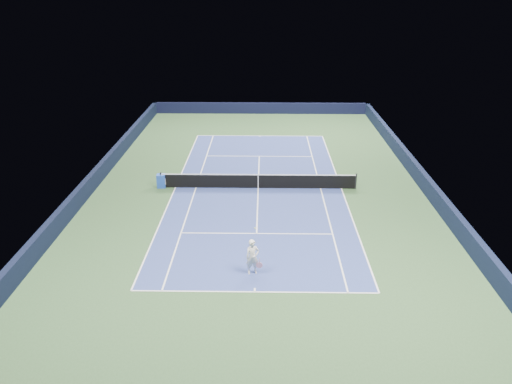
{
  "coord_description": "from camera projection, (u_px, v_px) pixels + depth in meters",
  "views": [
    {
      "loc": [
        0.37,
        -30.35,
        12.72
      ],
      "look_at": [
        -0.09,
        -3.0,
        1.0
      ],
      "focal_mm": 35.0,
      "sensor_mm": 36.0,
      "label": 1
    }
  ],
  "objects": [
    {
      "name": "sideline_doubles_left",
      "position": [
        175.0,
        187.0,
        32.99
      ],
      "size": [
        0.08,
        23.77,
        0.0
      ],
      "primitive_type": "cube",
      "color": "white",
      "rests_on": "ground"
    },
    {
      "name": "ground",
      "position": [
        258.0,
        188.0,
        32.91
      ],
      "size": [
        40.0,
        40.0,
        0.0
      ],
      "primitive_type": "plane",
      "color": "#2D4B29",
      "rests_on": "ground"
    },
    {
      "name": "center_mark_near",
      "position": [
        255.0,
        290.0,
        22.12
      ],
      "size": [
        0.08,
        0.3,
        0.0
      ],
      "primitive_type": "cube",
      "color": "white",
      "rests_on": "ground"
    },
    {
      "name": "sideline_singles_left",
      "position": [
        196.0,
        188.0,
        32.97
      ],
      "size": [
        0.08,
        23.77,
        0.0
      ],
      "primitive_type": "cube",
      "color": "white",
      "rests_on": "ground"
    },
    {
      "name": "center_mark_far",
      "position": [
        260.0,
        136.0,
        43.69
      ],
      "size": [
        0.08,
        0.3,
        0.0
      ],
      "primitive_type": "cube",
      "color": "white",
      "rests_on": "ground"
    },
    {
      "name": "wall_left",
      "position": [
        94.0,
        179.0,
        32.86
      ],
      "size": [
        0.35,
        40.0,
        1.1
      ],
      "primitive_type": "cube",
      "color": "black",
      "rests_on": "ground"
    },
    {
      "name": "court_surface",
      "position": [
        258.0,
        188.0,
        32.91
      ],
      "size": [
        10.97,
        23.77,
        0.01
      ],
      "primitive_type": "cube",
      "color": "navy",
      "rests_on": "ground"
    },
    {
      "name": "sponsor_cube",
      "position": [
        161.0,
        181.0,
        32.87
      ],
      "size": [
        0.6,
        0.52,
        0.9
      ],
      "color": "#1E47B5",
      "rests_on": "ground"
    },
    {
      "name": "sideline_singles_right",
      "position": [
        321.0,
        188.0,
        32.84
      ],
      "size": [
        0.08,
        23.77,
        0.0
      ],
      "primitive_type": "cube",
      "color": "white",
      "rests_on": "ground"
    },
    {
      "name": "wall_far",
      "position": [
        261.0,
        108.0,
        50.91
      ],
      "size": [
        22.0,
        0.35,
        1.1
      ],
      "primitive_type": "cube",
      "color": "black",
      "rests_on": "ground"
    },
    {
      "name": "service_line_far",
      "position": [
        259.0,
        156.0,
        38.79
      ],
      "size": [
        8.23,
        0.08,
        0.0
      ],
      "primitive_type": "cube",
      "color": "white",
      "rests_on": "ground"
    },
    {
      "name": "baseline_near",
      "position": [
        255.0,
        292.0,
        21.99
      ],
      "size": [
        10.97,
        0.08,
        0.0
      ],
      "primitive_type": "cube",
      "color": "white",
      "rests_on": "ground"
    },
    {
      "name": "center_service_line",
      "position": [
        258.0,
        188.0,
        32.91
      ],
      "size": [
        0.08,
        12.8,
        0.0
      ],
      "primitive_type": "cube",
      "color": "white",
      "rests_on": "ground"
    },
    {
      "name": "wall_right",
      "position": [
        424.0,
        181.0,
        32.52
      ],
      "size": [
        0.35,
        40.0,
        1.1
      ],
      "primitive_type": "cube",
      "color": "black",
      "rests_on": "ground"
    },
    {
      "name": "tennis_player",
      "position": [
        253.0,
        257.0,
        23.07
      ],
      "size": [
        0.83,
        1.32,
        1.88
      ],
      "color": "white",
      "rests_on": "ground"
    },
    {
      "name": "tennis_net",
      "position": [
        258.0,
        181.0,
        32.71
      ],
      "size": [
        12.9,
        0.1,
        1.07
      ],
      "color": "black",
      "rests_on": "ground"
    },
    {
      "name": "baseline_far",
      "position": [
        260.0,
        136.0,
        43.83
      ],
      "size": [
        10.97,
        0.08,
        0.0
      ],
      "primitive_type": "cube",
      "color": "white",
      "rests_on": "ground"
    },
    {
      "name": "sideline_doubles_right",
      "position": [
        341.0,
        188.0,
        32.82
      ],
      "size": [
        0.08,
        23.77,
        0.0
      ],
      "primitive_type": "cube",
      "color": "white",
      "rests_on": "ground"
    },
    {
      "name": "service_line_near",
      "position": [
        257.0,
        233.0,
        27.03
      ],
      "size": [
        8.23,
        0.08,
        0.0
      ],
      "primitive_type": "cube",
      "color": "white",
      "rests_on": "ground"
    }
  ]
}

